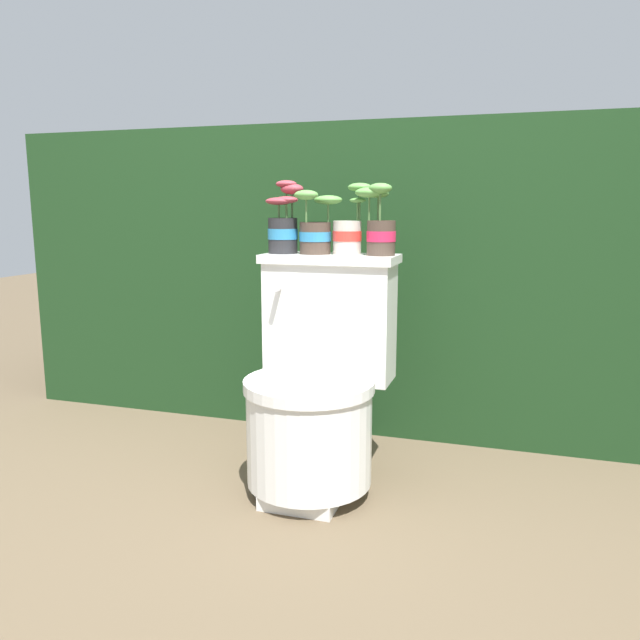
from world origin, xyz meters
TOP-DOWN VIEW (x-y plane):
  - ground_plane at (0.00, 0.00)m, footprint 12.00×12.00m
  - hedge_backdrop at (0.00, 1.12)m, footprint 3.00×1.00m
  - toilet at (0.09, 0.12)m, footprint 0.47×0.56m
  - potted_plant_left at (-0.08, 0.26)m, footprint 0.13×0.11m
  - potted_plant_midleft at (0.04, 0.27)m, footprint 0.15×0.13m
  - potted_plant_middle at (0.15, 0.29)m, footprint 0.13×0.10m
  - potted_plant_midright at (0.26, 0.27)m, footprint 0.14×0.10m

SIDE VIEW (x-z plane):
  - ground_plane at x=0.00m, z-range 0.00..0.00m
  - toilet at x=0.09m, z-range -0.05..0.73m
  - hedge_backdrop at x=0.00m, z-range 0.00..1.28m
  - potted_plant_middle at x=0.15m, z-range 0.74..0.98m
  - potted_plant_midleft at x=0.04m, z-range 0.76..0.98m
  - potted_plant_midright at x=0.26m, z-range 0.76..1.00m
  - potted_plant_left at x=-0.08m, z-range 0.76..1.01m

